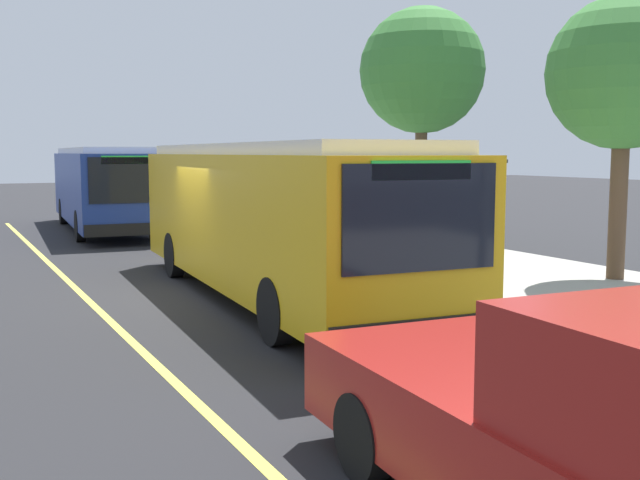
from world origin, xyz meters
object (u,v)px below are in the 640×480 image
Objects in this scene: transit_bus_second at (104,186)px; waiting_bench at (444,242)px; pickup_truck at (611,441)px; pedestrian_commuter at (377,228)px; transit_bus_main at (273,215)px; route_sign_post at (389,194)px.

transit_bus_second is 13.97m from waiting_bench.
transit_bus_second is 1.98× the size of pickup_truck.
pedestrian_commuter is (13.31, 3.33, -0.50)m from transit_bus_second.
transit_bus_main reaches higher than pedestrian_commuter.
pedestrian_commuter is (-10.98, 4.76, 0.26)m from pickup_truck.
pickup_truck is 11.98m from pedestrian_commuter.
transit_bus_second is at bearing -178.82° from transit_bus_main.
route_sign_post is at bearing -53.97° from waiting_bench.
waiting_bench is at bearing 23.49° from transit_bus_second.
pickup_truck is at bearing -10.05° from transit_bus_main.
pickup_truck is 1.96× the size of route_sign_post.
transit_bus_second is at bearing -165.95° from pedestrian_commuter.
transit_bus_main is at bearing -68.03° from pedestrian_commuter.
pickup_truck is at bearing -31.25° from waiting_bench.
pickup_truck reaches higher than pedestrian_commuter.
pickup_truck is at bearing -23.44° from pedestrian_commuter.
transit_bus_second is at bearing -156.51° from waiting_bench.
pedestrian_commuter is (-1.57, 0.67, -0.84)m from route_sign_post.
route_sign_post reaches higher than waiting_bench.
transit_bus_second is at bearing -169.85° from route_sign_post.
transit_bus_main is 3.97× the size of route_sign_post.
waiting_bench is 2.34m from pedestrian_commuter.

